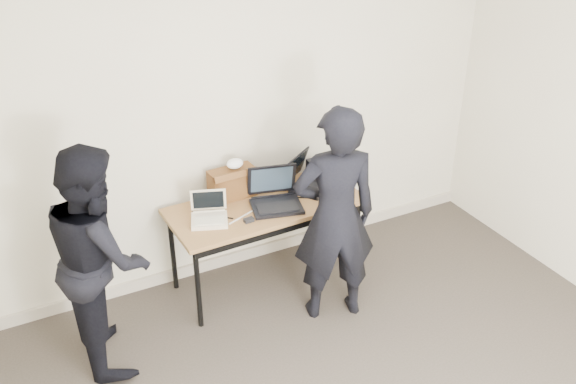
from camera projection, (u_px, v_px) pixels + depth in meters
room at (419, 266)px, 3.15m from camera, size 4.60×4.60×2.80m
desk at (266, 211)px, 4.96m from camera, size 1.52×0.70×0.72m
laptop_beige at (209, 215)px, 4.71m from camera, size 0.33×0.33×0.21m
laptop_center at (275, 197)px, 4.91m from camera, size 0.45×0.44×0.29m
laptop_right at (306, 179)px, 5.17m from camera, size 0.49×0.49×0.27m
leather_satchel at (232, 183)px, 4.97m from camera, size 0.37×0.20×0.25m
tissue at (235, 164)px, 4.91m from camera, size 0.14×0.12×0.08m
equipment_box at (325, 169)px, 5.30m from camera, size 0.26×0.23×0.14m
power_brick at (249, 220)px, 4.70m from camera, size 0.08×0.05×0.03m
cables at (272, 203)px, 4.94m from camera, size 1.15×0.41×0.01m
person_typist at (335, 217)px, 4.54m from camera, size 0.69×0.54×1.68m
person_observer at (100, 257)px, 4.18m from camera, size 0.62×0.79×1.59m
baseboard at (244, 254)px, 5.52m from camera, size 4.50×0.03×0.10m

